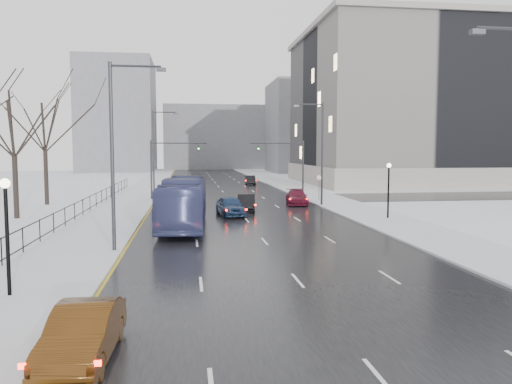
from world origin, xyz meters
name	(u,v)px	position (x,y,z in m)	size (l,w,h in m)	color
road	(222,190)	(0.00, 60.00, 0.02)	(16.00, 150.00, 0.04)	black
cross_road	(229,199)	(0.00, 48.00, 0.02)	(130.00, 10.00, 0.04)	black
sidewalk_left	(142,191)	(-10.50, 60.00, 0.08)	(5.00, 150.00, 0.16)	silver
sidewalk_right	(298,189)	(10.50, 60.00, 0.08)	(5.00, 150.00, 0.16)	silver
park_strip	(67,192)	(-20.00, 60.00, 0.06)	(14.00, 150.00, 0.12)	white
tree_park_d	(17,220)	(-17.80, 34.00, 0.00)	(8.75, 8.75, 12.50)	black
tree_park_e	(47,206)	(-18.20, 44.00, 0.00)	(9.45, 9.45, 13.50)	black
iron_fence	(68,214)	(-13.00, 30.00, 0.91)	(0.06, 70.00, 1.30)	black
streetlight_r_mid	(320,148)	(8.17, 40.00, 5.62)	(2.95, 0.25, 10.00)	#2D2D33
streetlight_l_near	(116,147)	(-8.17, 20.00, 5.62)	(2.95, 0.25, 10.00)	#2D2D33
streetlight_l_far	(155,149)	(-8.17, 52.00, 5.62)	(2.95, 0.25, 10.00)	#2D2D33
lamppost_l	(7,220)	(-11.00, 12.00, 2.94)	(0.36, 0.36, 4.28)	black
lamppost_r_mid	(389,182)	(11.00, 30.00, 2.94)	(0.36, 0.36, 4.28)	black
mast_signal_right	(294,162)	(7.33, 48.00, 4.11)	(6.10, 0.33, 6.50)	#2D2D33
mast_signal_left	(161,162)	(-7.33, 48.00, 4.11)	(6.10, 0.33, 6.50)	#2D2D33
no_uturn_sign	(319,180)	(9.20, 44.00, 2.30)	(0.60, 0.06, 2.70)	#2D2D33
civic_building	(427,115)	(35.00, 72.00, 11.21)	(41.00, 31.00, 24.80)	gray
bldg_far_right	(319,128)	(28.00, 115.00, 11.00)	(24.00, 20.00, 22.00)	slate
bldg_far_left	(118,116)	(-22.00, 125.00, 14.00)	(18.00, 22.00, 28.00)	slate
bldg_far_center	(217,138)	(4.00, 140.00, 9.00)	(30.00, 18.00, 18.00)	slate
sedan_left_near	(83,333)	(-7.20, 6.03, 0.75)	(1.50, 4.30, 1.42)	#49280C
bus	(184,202)	(-4.80, 28.31, 1.77)	(2.91, 12.45, 3.47)	#3A3F70
sedan_center_near	(230,206)	(-1.03, 33.90, 0.85)	(1.92, 4.77, 1.62)	navy
sedan_right_near	(246,203)	(0.65, 36.96, 0.77)	(1.54, 4.42, 1.46)	black
sedan_right_far	(297,197)	(6.25, 41.42, 0.76)	(2.03, 4.99, 1.45)	#550E22
sedan_right_distant	(250,180)	(5.24, 70.57, 0.74)	(1.49, 4.28, 1.41)	black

